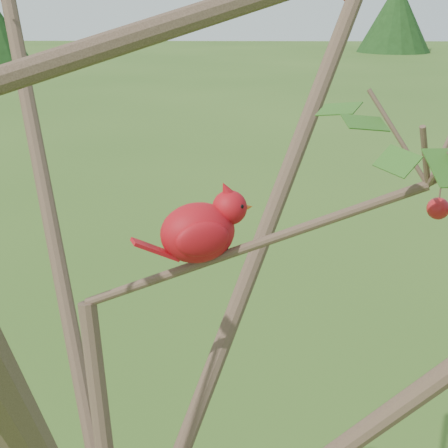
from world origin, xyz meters
name	(u,v)px	position (x,y,z in m)	size (l,w,h in m)	color
crabapple_tree	(108,243)	(0.03, -0.02, 2.12)	(2.35, 2.05, 2.95)	#3C2D20
cardinal	(202,229)	(0.17, 0.09, 2.11)	(0.22, 0.15, 0.16)	#A50E10
distant_trees	(245,25)	(0.58, 27.31, 1.44)	(40.31, 13.08, 3.37)	#3C2D20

